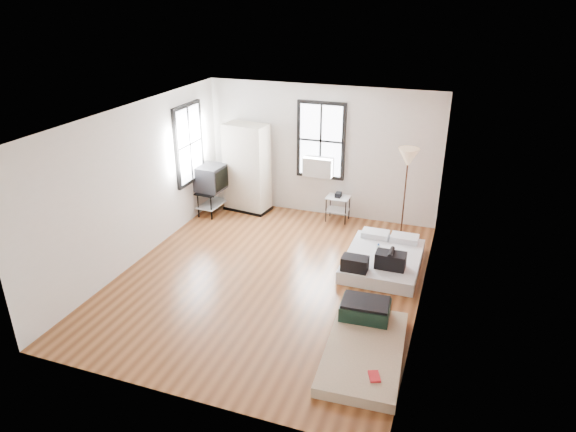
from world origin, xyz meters
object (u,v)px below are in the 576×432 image
at_px(mattress_bare, 364,341).
at_px(side_table, 338,202).
at_px(floor_lamp, 408,162).
at_px(wardrobe, 247,168).
at_px(tv_stand, 211,179).
at_px(mattress_main, 382,259).

relative_size(mattress_bare, side_table, 3.11).
xyz_separation_m(mattress_bare, floor_lamp, (-0.04, 3.71, 1.45)).
xyz_separation_m(mattress_bare, wardrobe, (-3.49, 3.98, 0.84)).
height_order(side_table, tv_stand, tv_stand).
bearing_deg(mattress_bare, side_table, 106.05).
bearing_deg(side_table, mattress_bare, -70.48).
relative_size(mattress_bare, floor_lamp, 1.08).
height_order(mattress_main, side_table, side_table).
relative_size(wardrobe, side_table, 3.06).
bearing_deg(side_table, mattress_main, -53.30).
bearing_deg(floor_lamp, mattress_bare, -89.42).
relative_size(side_table, floor_lamp, 0.35).
height_order(mattress_bare, floor_lamp, floor_lamp).
bearing_deg(side_table, tv_stand, -168.72).
distance_m(wardrobe, side_table, 2.12).
xyz_separation_m(wardrobe, tv_stand, (-0.65, -0.47, -0.18)).
bearing_deg(tv_stand, side_table, 14.51).
relative_size(side_table, tv_stand, 0.58).
distance_m(side_table, tv_stand, 2.77).
bearing_deg(mattress_main, wardrobe, 153.75).
height_order(floor_lamp, tv_stand, floor_lamp).
distance_m(mattress_bare, tv_stand, 5.46).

